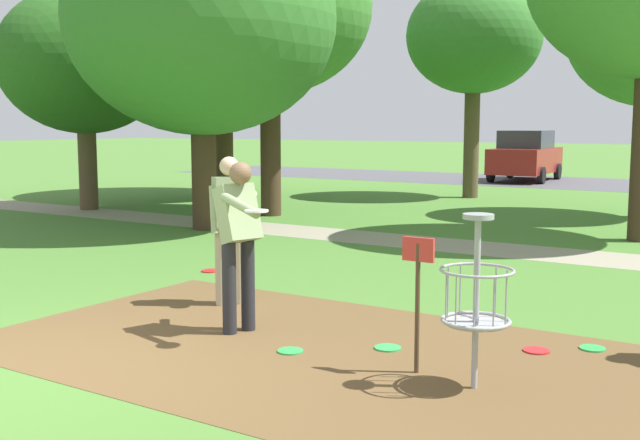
{
  "coord_description": "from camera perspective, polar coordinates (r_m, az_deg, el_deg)",
  "views": [
    {
      "loc": [
        5.48,
        -3.66,
        2.08
      ],
      "look_at": [
        0.82,
        3.57,
        1.0
      ],
      "focal_mm": 43.21,
      "sensor_mm": 36.0,
      "label": 1
    }
  ],
  "objects": [
    {
      "name": "dirt_tee_pad",
      "position": [
        7.2,
        -0.97,
        -9.59
      ],
      "size": [
        6.12,
        3.69,
        0.01
      ],
      "primitive_type": "cube",
      "color": "brown",
      "rests_on": "ground"
    },
    {
      "name": "disc_golf_basket",
      "position": [
        6.17,
        11.02,
        -5.38
      ],
      "size": [
        0.98,
        0.58,
        1.39
      ],
      "color": "#9E9EA3",
      "rests_on": "ground"
    },
    {
      "name": "player_throwing",
      "position": [
        8.85,
        -6.68,
        -0.11
      ],
      "size": [
        0.45,
        0.48,
        1.71
      ],
      "color": "tan",
      "rests_on": "ground"
    },
    {
      "name": "player_waiting_left",
      "position": [
        7.63,
        -6.04,
        -1.12
      ],
      "size": [
        0.96,
        0.78,
        1.71
      ],
      "color": "#232328",
      "rests_on": "ground"
    },
    {
      "name": "frisbee_near_basket",
      "position": [
        7.42,
        15.73,
        -9.3
      ],
      "size": [
        0.24,
        0.24,
        0.02
      ],
      "primitive_type": "cylinder",
      "color": "red",
      "rests_on": "ground"
    },
    {
      "name": "frisbee_by_tee",
      "position": [
        7.15,
        -2.21,
        -9.68
      ],
      "size": [
        0.24,
        0.24,
        0.02
      ],
      "primitive_type": "cylinder",
      "color": "green",
      "rests_on": "ground"
    },
    {
      "name": "frisbee_mid_grass",
      "position": [
        11.02,
        -8.11,
        -3.75
      ],
      "size": [
        0.26,
        0.26,
        0.02
      ],
      "primitive_type": "cylinder",
      "color": "red",
      "rests_on": "ground"
    },
    {
      "name": "frisbee_far_left",
      "position": [
        7.65,
        19.54,
        -8.96
      ],
      "size": [
        0.24,
        0.24,
        0.02
      ],
      "primitive_type": "cylinder",
      "color": "green",
      "rests_on": "ground"
    },
    {
      "name": "frisbee_scattered_b",
      "position": [
        7.26,
        5.04,
        -9.42
      ],
      "size": [
        0.25,
        0.25,
        0.02
      ],
      "primitive_type": "cylinder",
      "color": "green",
      "rests_on": "ground"
    },
    {
      "name": "tree_near_right",
      "position": [
        17.68,
        -3.76,
        15.41
      ],
      "size": [
        4.56,
        4.56,
        6.59
      ],
      "color": "#422D1E",
      "rests_on": "ground"
    },
    {
      "name": "tree_mid_left",
      "position": [
        19.59,
        -17.08,
        11.15
      ],
      "size": [
        4.08,
        4.08,
        5.3
      ],
      "color": "brown",
      "rests_on": "ground"
    },
    {
      "name": "tree_mid_right",
      "position": [
        15.44,
        -8.79,
        14.44
      ],
      "size": [
        5.22,
        5.22,
        6.29
      ],
      "color": "#422D1E",
      "rests_on": "ground"
    },
    {
      "name": "tree_far_left",
      "position": [
        22.57,
        -7.21,
        12.98
      ],
      "size": [
        5.58,
        5.58,
        6.79
      ],
      "color": "#422D1E",
      "rests_on": "ground"
    },
    {
      "name": "tree_far_center",
      "position": [
        22.29,
        11.33,
        13.14
      ],
      "size": [
        3.75,
        3.75,
        6.09
      ],
      "color": "brown",
      "rests_on": "ground"
    },
    {
      "name": "parking_lot_strip",
      "position": [
        28.32,
        21.55,
        2.43
      ],
      "size": [
        36.0,
        6.0,
        0.01
      ],
      "primitive_type": "cube",
      "color": "#4C4C51",
      "rests_on": "ground"
    },
    {
      "name": "parked_car_leftmost",
      "position": [
        29.29,
        14.98,
        4.63
      ],
      "size": [
        2.19,
        4.31,
        1.84
      ],
      "color": "maroon",
      "rests_on": "ground"
    },
    {
      "name": "gravel_path",
      "position": [
        13.57,
        8.56,
        -1.74
      ],
      "size": [
        40.0,
        1.46,
        0.0
      ],
      "primitive_type": "cube",
      "color": "gray",
      "rests_on": "ground"
    }
  ]
}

